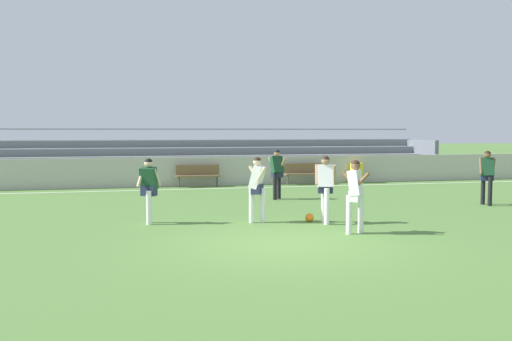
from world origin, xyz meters
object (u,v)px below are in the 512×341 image
object	(u,v)px
player_white_on_ball	(257,184)
soccer_ball	(310,218)
player_dark_trailing_run	(149,185)
bench_near_bin	(198,174)
bench_far_right	(305,172)
player_dark_overlapping	(487,173)
trash_bin	(357,173)
player_white_challenging	(355,190)
player_dark_wide_left	(277,170)
player_white_pressing_high	(325,183)
bleacher_stand	(164,159)

from	to	relation	value
player_white_on_ball	soccer_ball	world-z (taller)	player_white_on_ball
player_dark_trailing_run	bench_near_bin	bearing A→B (deg)	74.87
bench_far_right	player_dark_overlapping	xyz separation A→B (m)	(3.31, -7.77, 0.46)
player_white_on_ball	player_dark_trailing_run	distance (m)	2.68
bench_far_right	trash_bin	xyz separation A→B (m)	(2.43, 0.11, -0.11)
bench_near_bin	player_white_challenging	bearing A→B (deg)	-80.01
player_dark_wide_left	player_dark_overlapping	distance (m)	6.60
bench_near_bin	player_white_pressing_high	size ratio (longest dim) A/B	1.07
trash_bin	player_dark_trailing_run	size ratio (longest dim) A/B	0.54
player_white_pressing_high	trash_bin	bearing A→B (deg)	62.58
player_dark_overlapping	player_dark_trailing_run	size ratio (longest dim) A/B	1.04
bleacher_stand	player_white_pressing_high	world-z (taller)	bleacher_stand
bleacher_stand	bench_far_right	size ratio (longest dim) A/B	14.56
player_white_challenging	bench_far_right	bearing A→B (deg)	77.10
bleacher_stand	player_white_on_ball	xyz separation A→B (m)	(1.37, -12.58, -0.04)
bench_near_bin	player_white_challenging	xyz separation A→B (m)	(2.00, -11.35, 0.44)
bench_near_bin	player_white_challenging	world-z (taller)	player_white_challenging
bench_near_bin	player_white_on_ball	world-z (taller)	player_white_on_ball
player_white_on_ball	player_dark_wide_left	distance (m)	4.88
bleacher_stand	bench_near_bin	size ratio (longest dim) A/B	14.56
trash_bin	soccer_ball	bearing A→B (deg)	-119.53
player_dark_wide_left	player_white_challenging	size ratio (longest dim) A/B	1.01
player_white_pressing_high	player_dark_trailing_run	world-z (taller)	player_white_pressing_high
bleacher_stand	player_dark_trailing_run	size ratio (longest dim) A/B	16.15
player_dark_wide_left	soccer_ball	world-z (taller)	player_dark_wide_left
player_dark_wide_left	soccer_ball	size ratio (longest dim) A/B	7.57
bench_far_right	player_dark_overlapping	world-z (taller)	player_dark_overlapping
player_dark_wide_left	soccer_ball	bearing A→B (deg)	-95.70
bleacher_stand	player_dark_overlapping	distance (m)	14.23
bleacher_stand	player_white_pressing_high	xyz separation A→B (m)	(2.97, -13.10, -0.01)
player_white_challenging	bleacher_stand	bearing A→B (deg)	102.13
bench_far_right	player_white_pressing_high	distance (m)	10.27
player_white_pressing_high	player_dark_wide_left	xyz separation A→B (m)	(0.17, 5.07, -0.01)
player_dark_overlapping	bleacher_stand	bearing A→B (deg)	129.45
soccer_ball	bleacher_stand	bearing A→B (deg)	101.80
bleacher_stand	player_white_pressing_high	size ratio (longest dim) A/B	15.57
player_white_on_ball	player_dark_wide_left	bearing A→B (deg)	68.57
bench_near_bin	trash_bin	bearing A→B (deg)	0.94
bench_near_bin	player_dark_wide_left	distance (m)	5.24
soccer_ball	player_white_challenging	bearing A→B (deg)	-75.53
player_white_on_ball	player_white_challenging	world-z (taller)	player_white_challenging
bench_near_bin	player_white_on_ball	bearing A→B (deg)	-88.56
trash_bin	player_dark_overlapping	xyz separation A→B (m)	(0.88, -7.89, 0.57)
bleacher_stand	player_white_on_ball	size ratio (longest dim) A/B	15.89
player_white_pressing_high	player_dark_overlapping	size ratio (longest dim) A/B	1.00
player_dark_wide_left	player_dark_trailing_run	world-z (taller)	player_dark_wide_left
player_dark_wide_left	player_dark_trailing_run	size ratio (longest dim) A/B	1.03
bleacher_stand	player_dark_wide_left	distance (m)	8.63
player_white_on_ball	player_dark_wide_left	xyz separation A→B (m)	(1.78, 4.54, 0.01)
soccer_ball	bench_far_right	bearing A→B (deg)	72.28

